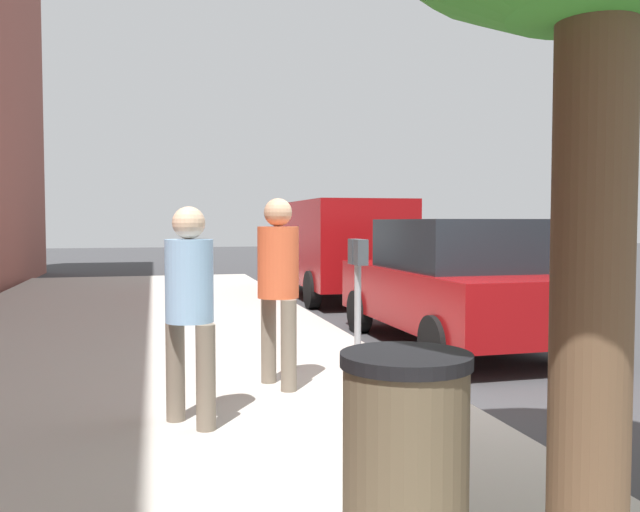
% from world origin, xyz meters
% --- Properties ---
extents(ground_plane, '(80.00, 80.00, 0.00)m').
position_xyz_m(ground_plane, '(0.00, 0.00, 0.00)').
color(ground_plane, '#38383A').
rests_on(ground_plane, ground).
extents(sidewalk_slab, '(28.00, 6.00, 0.15)m').
position_xyz_m(sidewalk_slab, '(0.00, 3.00, 0.07)').
color(sidewalk_slab, '#B7B2A8').
rests_on(sidewalk_slab, ground_plane).
extents(parking_meter, '(0.36, 0.12, 1.41)m').
position_xyz_m(parking_meter, '(0.37, 0.65, 1.17)').
color(parking_meter, gray).
rests_on(parking_meter, sidewalk_slab).
extents(pedestrian_at_meter, '(0.52, 0.39, 1.81)m').
position_xyz_m(pedestrian_at_meter, '(0.15, 1.52, 1.23)').
color(pedestrian_at_meter, '#726656').
rests_on(pedestrian_at_meter, sidewalk_slab).
extents(pedestrian_bystander, '(0.45, 0.37, 1.71)m').
position_xyz_m(pedestrian_bystander, '(-0.89, 2.41, 1.15)').
color(pedestrian_bystander, '#726656').
rests_on(pedestrian_bystander, sidewalk_slab).
extents(parked_sedan_near, '(4.43, 2.03, 1.77)m').
position_xyz_m(parked_sedan_near, '(2.37, -1.35, 0.89)').
color(parked_sedan_near, maroon).
rests_on(parked_sedan_near, ground_plane).
extents(parked_van_far, '(5.22, 2.15, 2.18)m').
position_xyz_m(parked_van_far, '(8.45, -1.35, 1.26)').
color(parked_van_far, maroon).
rests_on(parked_van_far, ground_plane).
extents(trash_bin, '(0.59, 0.59, 1.01)m').
position_xyz_m(trash_bin, '(-3.39, 1.60, 0.66)').
color(trash_bin, brown).
rests_on(trash_bin, sidewalk_slab).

